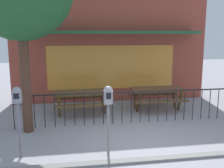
# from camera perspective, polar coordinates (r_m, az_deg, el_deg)

# --- Properties ---
(ground) EXTENTS (40.00, 40.00, 0.00)m
(ground) POSITION_cam_1_polar(r_m,az_deg,el_deg) (6.53, 6.52, -13.30)
(ground) COLOR #9795A0
(pub_storefront) EXTENTS (7.67, 1.34, 4.89)m
(pub_storefront) POSITION_cam_1_polar(r_m,az_deg,el_deg) (10.63, -0.25, 9.58)
(pub_storefront) COLOR #5C2B1A
(pub_storefront) RESTS_ON ground
(patio_fence_front) EXTENTS (6.47, 0.04, 0.97)m
(patio_fence_front) POSITION_cam_1_polar(r_m,az_deg,el_deg) (7.93, 3.17, -3.82)
(patio_fence_front) COLOR black
(patio_fence_front) RESTS_ON ground
(picnic_table_left) EXTENTS (1.86, 1.44, 0.79)m
(picnic_table_left) POSITION_cam_1_polar(r_m,az_deg,el_deg) (8.90, -6.54, -2.58)
(picnic_table_left) COLOR brown
(picnic_table_left) RESTS_ON ground
(picnic_table_right) EXTENTS (1.82, 1.38, 0.79)m
(picnic_table_right) POSITION_cam_1_polar(r_m,az_deg,el_deg) (9.48, 9.59, -1.84)
(picnic_table_right) COLOR brown
(picnic_table_right) RESTS_ON ground
(parking_meter_near) EXTENTS (0.18, 0.17, 1.56)m
(parking_meter_near) POSITION_cam_1_polar(r_m,az_deg,el_deg) (5.72, -0.82, -3.90)
(parking_meter_near) COLOR slate
(parking_meter_near) RESTS_ON ground
(parking_meter_far) EXTENTS (0.18, 0.17, 1.57)m
(parking_meter_far) POSITION_cam_1_polar(r_m,az_deg,el_deg) (5.93, -19.55, -3.94)
(parking_meter_far) COLOR slate
(parking_meter_far) RESTS_ON ground
(curb_edge) EXTENTS (10.74, 0.20, 0.11)m
(curb_edge) POSITION_cam_1_polar(r_m,az_deg,el_deg) (5.94, 8.36, -15.89)
(curb_edge) COLOR gray
(curb_edge) RESTS_ON ground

